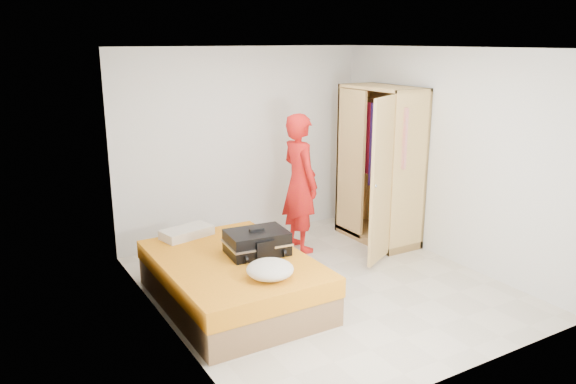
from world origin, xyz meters
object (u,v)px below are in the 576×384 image
suitcase (257,243)px  round_cushion (270,269)px  bed (233,280)px  wardrobe (380,170)px  person (300,183)px

suitcase → round_cushion: (-0.19, -0.62, -0.04)m
suitcase → round_cushion: size_ratio=1.51×
bed → suitcase: (0.28, -0.02, 0.37)m
round_cushion → wardrobe: bearing=29.0°
suitcase → round_cushion: 0.65m
person → round_cushion: bearing=141.9°
wardrobe → round_cushion: 2.79m
suitcase → round_cushion: suitcase is taller
bed → wardrobe: bearing=15.6°
person → round_cushion: person is taller
wardrobe → round_cushion: size_ratio=4.65×
suitcase → person: bearing=46.9°
bed → suitcase: bearing=-3.8°
wardrobe → suitcase: size_ratio=3.08×
wardrobe → bed: bearing=-164.4°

